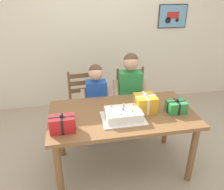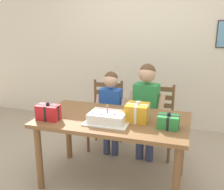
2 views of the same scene
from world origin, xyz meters
TOP-DOWN VIEW (x-y plane):
  - ground_plane at (0.00, 0.00)m, footprint 20.00×20.00m
  - back_wall at (0.00, 1.80)m, footprint 6.40×0.11m
  - dining_table at (0.00, 0.00)m, footprint 1.56×0.85m
  - birthday_cake at (-0.02, -0.12)m, footprint 0.44×0.34m
  - gift_box_red_large at (0.25, 0.01)m, footprint 0.23×0.22m
  - gift_box_beside_cake at (0.58, -0.09)m, footprint 0.20×0.16m
  - gift_box_corner_small at (-0.62, -0.23)m, footprint 0.24×0.14m
  - chair_left at (-0.35, 0.80)m, footprint 0.45×0.45m
  - chair_right at (0.35, 0.80)m, footprint 0.43×0.43m
  - child_older at (0.24, 0.58)m, footprint 0.47×0.28m
  - child_younger at (-0.21, 0.58)m, footprint 0.41×0.23m

SIDE VIEW (x-z plane):
  - ground_plane at x=0.00m, z-range 0.00..0.00m
  - chair_left at x=-0.35m, z-range 0.01..0.93m
  - chair_right at x=0.35m, z-range 0.01..0.93m
  - dining_table at x=0.00m, z-range 0.28..1.03m
  - child_younger at x=-0.21m, z-range 0.12..1.24m
  - child_older at x=0.24m, z-range 0.13..1.37m
  - birthday_cake at x=-0.02m, z-range 0.71..0.90m
  - gift_box_beside_cake at x=0.58m, z-range 0.74..0.90m
  - gift_box_corner_small at x=-0.62m, z-range 0.74..0.93m
  - gift_box_red_large at x=0.25m, z-range 0.74..0.95m
  - back_wall at x=0.00m, z-range 0.00..2.60m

